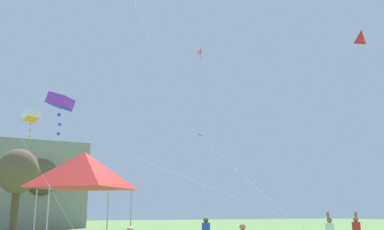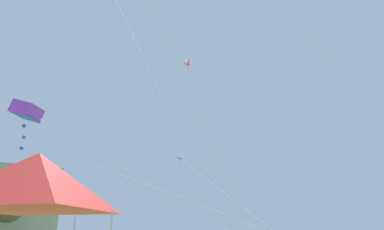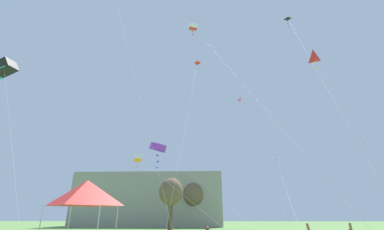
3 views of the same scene
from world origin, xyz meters
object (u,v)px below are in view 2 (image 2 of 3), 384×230
(kite_pink_diamond_0, at_px, (188,62))
(kite_blue_delta_4, at_px, (181,159))
(festival_tent, at_px, (36,181))
(kite_purple_box_7, at_px, (26,112))

(kite_pink_diamond_0, xyz_separation_m, kite_blue_delta_4, (6.47, 11.66, -4.41))
(festival_tent, xyz_separation_m, kite_purple_box_7, (1.50, 14.83, 6.40))
(kite_pink_diamond_0, distance_m, kite_purple_box_7, 11.39)
(kite_pink_diamond_0, height_order, kite_purple_box_7, kite_pink_diamond_0)
(festival_tent, distance_m, kite_purple_box_7, 16.22)
(festival_tent, xyz_separation_m, kite_pink_diamond_0, (11.14, 10.62, 10.76))
(kite_blue_delta_4, xyz_separation_m, kite_purple_box_7, (-16.11, -7.45, 0.05))
(kite_blue_delta_4, bearing_deg, festival_tent, -128.32)
(kite_pink_diamond_0, bearing_deg, kite_blue_delta_4, 60.97)
(festival_tent, relative_size, kite_blue_delta_4, 0.19)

